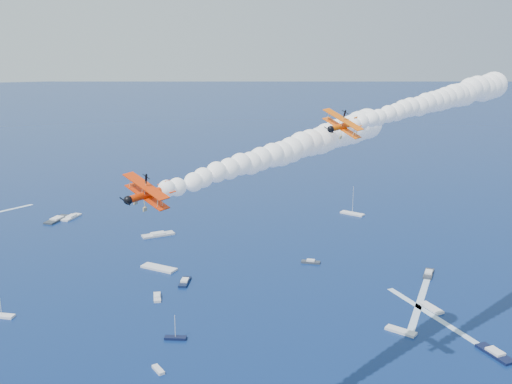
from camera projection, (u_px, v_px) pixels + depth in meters
name	position (u px, v px, depth m)	size (l,w,h in m)	color
biplane_lead	(343.00, 126.00, 107.95)	(7.63, 8.56, 5.16)	#FB5C05
biplane_trail	(148.00, 194.00, 87.29)	(8.02, 9.00, 5.42)	red
smoke_trail_lead	(433.00, 102.00, 126.19)	(53.57, 27.95, 10.69)	white
smoke_trail_trail	(282.00, 152.00, 106.71)	(52.23, 30.66, 10.69)	white
spectator_boats	(117.00, 280.00, 191.30)	(198.81, 163.62, 0.70)	#2B303A
boat_wakes	(148.00, 311.00, 170.43)	(195.09, 219.52, 0.04)	white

